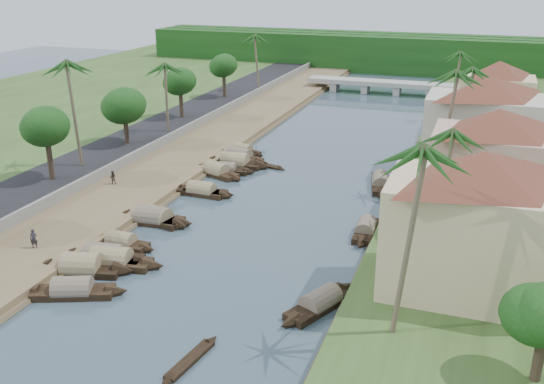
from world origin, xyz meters
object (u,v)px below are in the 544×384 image
(building_near, at_px, (476,222))
(person_near, at_px, (34,239))
(sampan_0, at_px, (73,291))
(sampan_1, at_px, (82,268))
(bridge, at_px, (382,84))

(building_near, relative_size, person_near, 8.95)
(sampan_0, relative_size, sampan_1, 0.93)
(building_near, distance_m, person_near, 34.76)
(sampan_1, bearing_deg, person_near, 153.50)
(bridge, xyz_separation_m, sampan_0, (-8.27, -82.49, -1.31))
(bridge, bearing_deg, person_near, -101.00)
(building_near, bearing_deg, sampan_1, -169.66)
(sampan_0, xyz_separation_m, person_near, (-6.92, 4.36, 1.22))
(sampan_1, bearing_deg, bridge, 68.26)
(sampan_0, distance_m, person_near, 8.27)
(building_near, distance_m, sampan_1, 29.88)
(person_near, bearing_deg, sampan_1, -36.28)
(sampan_0, height_order, person_near, person_near)
(sampan_0, distance_m, sampan_1, 3.58)
(sampan_1, bearing_deg, building_near, -4.34)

